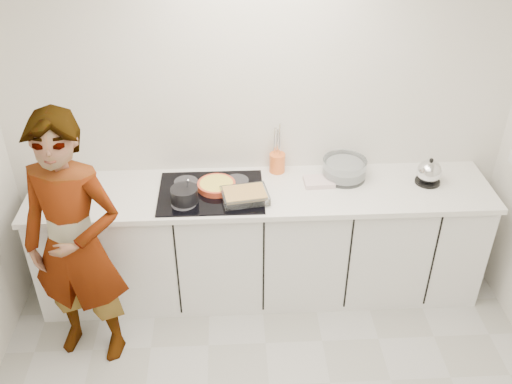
{
  "coord_description": "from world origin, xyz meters",
  "views": [
    {
      "loc": [
        -0.21,
        -2.03,
        3.09
      ],
      "look_at": [
        -0.05,
        1.05,
        1.05
      ],
      "focal_mm": 40.0,
      "sensor_mm": 36.0,
      "label": 1
    }
  ],
  "objects_px": {
    "baking_dish": "(245,195)",
    "utensil_crock": "(277,163)",
    "hob": "(211,193)",
    "tart_dish": "(216,185)",
    "cook": "(75,245)",
    "kettle": "(429,173)",
    "saucepan": "(184,195)",
    "mixing_bowl": "(344,170)"
  },
  "relations": [
    {
      "from": "utensil_crock",
      "to": "cook",
      "type": "bearing_deg",
      "value": -149.3
    },
    {
      "from": "hob",
      "to": "baking_dish",
      "type": "bearing_deg",
      "value": -24.18
    },
    {
      "from": "saucepan",
      "to": "cook",
      "type": "distance_m",
      "value": 0.77
    },
    {
      "from": "hob",
      "to": "tart_dish",
      "type": "distance_m",
      "value": 0.07
    },
    {
      "from": "saucepan",
      "to": "utensil_crock",
      "type": "xyz_separation_m",
      "value": [
        0.65,
        0.38,
        0.01
      ]
    },
    {
      "from": "utensil_crock",
      "to": "tart_dish",
      "type": "bearing_deg",
      "value": -152.62
    },
    {
      "from": "kettle",
      "to": "utensil_crock",
      "type": "height_order",
      "value": "kettle"
    },
    {
      "from": "hob",
      "to": "baking_dish",
      "type": "distance_m",
      "value": 0.25
    },
    {
      "from": "tart_dish",
      "to": "saucepan",
      "type": "relative_size",
      "value": 1.36
    },
    {
      "from": "mixing_bowl",
      "to": "kettle",
      "type": "bearing_deg",
      "value": -9.74
    },
    {
      "from": "kettle",
      "to": "utensil_crock",
      "type": "bearing_deg",
      "value": 168.61
    },
    {
      "from": "baking_dish",
      "to": "utensil_crock",
      "type": "relative_size",
      "value": 2.37
    },
    {
      "from": "hob",
      "to": "kettle",
      "type": "bearing_deg",
      "value": 2.24
    },
    {
      "from": "mixing_bowl",
      "to": "cook",
      "type": "bearing_deg",
      "value": -159.56
    },
    {
      "from": "baking_dish",
      "to": "cook",
      "type": "relative_size",
      "value": 0.19
    },
    {
      "from": "mixing_bowl",
      "to": "utensil_crock",
      "type": "distance_m",
      "value": 0.49
    },
    {
      "from": "utensil_crock",
      "to": "cook",
      "type": "distance_m",
      "value": 1.52
    },
    {
      "from": "saucepan",
      "to": "kettle",
      "type": "xyz_separation_m",
      "value": [
        1.71,
        0.17,
        0.02
      ]
    },
    {
      "from": "hob",
      "to": "utensil_crock",
      "type": "bearing_deg",
      "value": 29.61
    },
    {
      "from": "kettle",
      "to": "cook",
      "type": "bearing_deg",
      "value": -166.59
    },
    {
      "from": "utensil_crock",
      "to": "hob",
      "type": "bearing_deg",
      "value": -150.39
    },
    {
      "from": "baking_dish",
      "to": "utensil_crock",
      "type": "height_order",
      "value": "utensil_crock"
    },
    {
      "from": "baking_dish",
      "to": "hob",
      "type": "bearing_deg",
      "value": 155.82
    },
    {
      "from": "baking_dish",
      "to": "kettle",
      "type": "distance_m",
      "value": 1.31
    },
    {
      "from": "baking_dish",
      "to": "utensil_crock",
      "type": "bearing_deg",
      "value": 56.39
    },
    {
      "from": "utensil_crock",
      "to": "saucepan",
      "type": "bearing_deg",
      "value": -149.79
    },
    {
      "from": "saucepan",
      "to": "kettle",
      "type": "distance_m",
      "value": 1.72
    },
    {
      "from": "mixing_bowl",
      "to": "baking_dish",
      "type": "bearing_deg",
      "value": -159.99
    },
    {
      "from": "hob",
      "to": "mixing_bowl",
      "type": "bearing_deg",
      "value": 9.53
    },
    {
      "from": "kettle",
      "to": "cook",
      "type": "xyz_separation_m",
      "value": [
        -2.36,
        -0.56,
        -0.11
      ]
    },
    {
      "from": "baking_dish",
      "to": "kettle",
      "type": "xyz_separation_m",
      "value": [
        1.3,
        0.16,
        0.04
      ]
    },
    {
      "from": "utensil_crock",
      "to": "cook",
      "type": "height_order",
      "value": "cook"
    },
    {
      "from": "kettle",
      "to": "saucepan",
      "type": "bearing_deg",
      "value": -174.39
    },
    {
      "from": "tart_dish",
      "to": "utensil_crock",
      "type": "relative_size",
      "value": 2.02
    },
    {
      "from": "cook",
      "to": "mixing_bowl",
      "type": "bearing_deg",
      "value": 33.15
    },
    {
      "from": "baking_dish",
      "to": "cook",
      "type": "distance_m",
      "value": 1.13
    },
    {
      "from": "saucepan",
      "to": "cook",
      "type": "xyz_separation_m",
      "value": [
        -0.65,
        -0.39,
        -0.09
      ]
    },
    {
      "from": "saucepan",
      "to": "mixing_bowl",
      "type": "height_order",
      "value": "saucepan"
    },
    {
      "from": "hob",
      "to": "mixing_bowl",
      "type": "distance_m",
      "value": 0.97
    },
    {
      "from": "tart_dish",
      "to": "utensil_crock",
      "type": "bearing_deg",
      "value": 27.38
    },
    {
      "from": "utensil_crock",
      "to": "cook",
      "type": "xyz_separation_m",
      "value": [
        -1.31,
        -0.78,
        -0.09
      ]
    },
    {
      "from": "baking_dish",
      "to": "kettle",
      "type": "relative_size",
      "value": 1.69
    }
  ]
}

